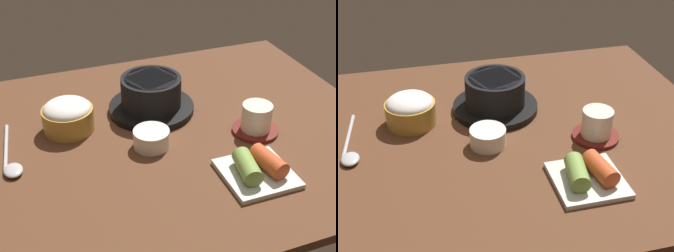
% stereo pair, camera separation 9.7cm
% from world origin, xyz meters
% --- Properties ---
extents(dining_table, '(1.00, 0.76, 0.02)m').
position_xyz_m(dining_table, '(0.00, 0.00, 0.01)').
color(dining_table, '#56331E').
rests_on(dining_table, ground).
extents(stone_pot, '(0.20, 0.20, 0.09)m').
position_xyz_m(stone_pot, '(0.02, 0.10, 0.06)').
color(stone_pot, black).
rests_on(stone_pot, dining_table).
extents(rice_bowl, '(0.11, 0.11, 0.07)m').
position_xyz_m(rice_bowl, '(-0.17, 0.09, 0.06)').
color(rice_bowl, '#B78C38').
rests_on(rice_bowl, dining_table).
extents(tea_cup_with_saucer, '(0.10, 0.10, 0.07)m').
position_xyz_m(tea_cup_with_saucer, '(0.21, -0.06, 0.05)').
color(tea_cup_with_saucer, maroon).
rests_on(tea_cup_with_saucer, dining_table).
extents(banchan_cup_center, '(0.08, 0.08, 0.04)m').
position_xyz_m(banchan_cup_center, '(-0.02, -0.04, 0.04)').
color(banchan_cup_center, white).
rests_on(banchan_cup_center, dining_table).
extents(kimchi_plate, '(0.13, 0.13, 0.05)m').
position_xyz_m(kimchi_plate, '(0.13, -0.20, 0.04)').
color(kimchi_plate, silver).
rests_on(kimchi_plate, dining_table).
extents(spoon, '(0.04, 0.20, 0.01)m').
position_xyz_m(spoon, '(-0.30, 0.00, 0.03)').
color(spoon, '#B7B7BC').
rests_on(spoon, dining_table).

